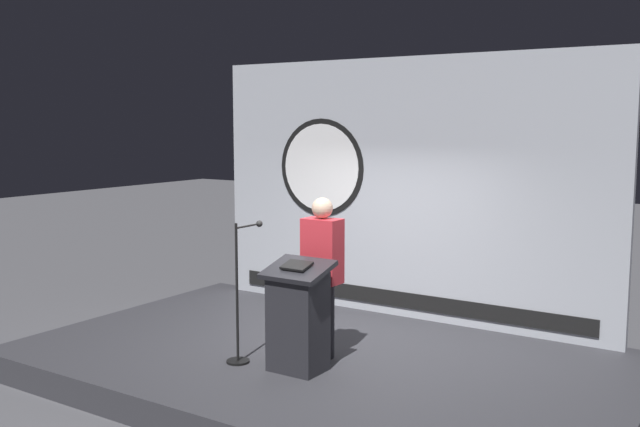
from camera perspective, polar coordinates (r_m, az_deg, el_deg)
ground_plane at (r=8.11m, az=0.27°, el=-12.85°), size 40.00×40.00×0.00m
stage_platform at (r=8.06m, az=0.27°, el=-11.85°), size 6.40×4.00×0.30m
banner_display at (r=9.27m, az=6.33°, el=1.90°), size 5.45×0.12×3.27m
podium at (r=7.33m, az=-1.73°, el=-8.14°), size 0.64×0.50×1.12m
speaker_person at (r=7.65m, az=0.18°, el=-4.95°), size 0.40×0.26×1.70m
microphone_stand at (r=7.65m, az=-6.22°, el=-7.75°), size 0.24×0.54×1.46m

